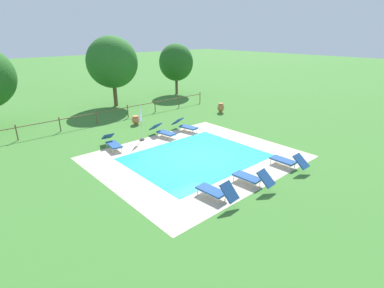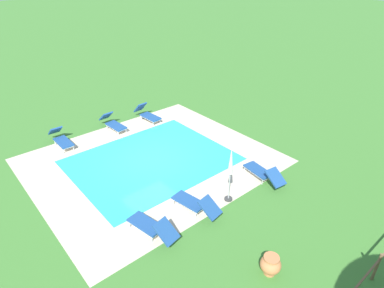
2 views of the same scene
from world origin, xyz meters
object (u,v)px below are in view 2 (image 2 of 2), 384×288
object	(u,v)px
sun_lounger_north_far	(151,226)
terracotta_urn_near_fence	(271,265)
sun_lounger_north_mid	(147,114)
sun_lounger_south_near_corner	(263,172)
patio_umbrella_closed_row_west	(231,167)
sun_lounger_north_end	(61,139)
sun_lounger_north_near_steps	(195,203)
sun_lounger_south_mid	(113,123)

from	to	relation	value
sun_lounger_north_far	terracotta_urn_near_fence	size ratio (longest dim) A/B	3.11
sun_lounger_north_far	terracotta_urn_near_fence	bearing A→B (deg)	116.41
sun_lounger_north_mid	terracotta_urn_near_fence	distance (m)	11.83
sun_lounger_south_near_corner	patio_umbrella_closed_row_west	world-z (taller)	patio_umbrella_closed_row_west
sun_lounger_north_end	terracotta_urn_near_fence	world-z (taller)	sun_lounger_north_end
sun_lounger_south_near_corner	patio_umbrella_closed_row_west	size ratio (longest dim) A/B	0.86
sun_lounger_north_far	sun_lounger_north_end	bearing A→B (deg)	-90.25
sun_lounger_north_near_steps	sun_lounger_south_near_corner	size ratio (longest dim) A/B	0.99
sun_lounger_north_end	sun_lounger_south_mid	xyz separation A→B (m)	(-2.88, 0.09, 0.00)
sun_lounger_south_mid	sun_lounger_north_end	bearing A→B (deg)	-1.71
sun_lounger_north_mid	sun_lounger_north_end	bearing A→B (deg)	-3.81
sun_lounger_north_mid	sun_lounger_south_mid	distance (m)	2.12
sun_lounger_north_mid	terracotta_urn_near_fence	world-z (taller)	sun_lounger_north_mid
sun_lounger_north_near_steps	sun_lounger_north_end	world-z (taller)	sun_lounger_north_end
sun_lounger_south_near_corner	terracotta_urn_near_fence	distance (m)	4.85
sun_lounger_north_near_steps	sun_lounger_north_end	size ratio (longest dim) A/B	1.05
sun_lounger_south_near_corner	sun_lounger_south_mid	bearing A→B (deg)	-73.34
sun_lounger_north_near_steps	sun_lounger_north_end	distance (m)	8.36
sun_lounger_north_far	sun_lounger_south_mid	world-z (taller)	sun_lounger_south_mid
sun_lounger_north_end	sun_lounger_north_far	bearing A→B (deg)	89.75
sun_lounger_south_mid	patio_umbrella_closed_row_west	distance (m)	8.51
sun_lounger_north_near_steps	patio_umbrella_closed_row_west	size ratio (longest dim) A/B	0.85
sun_lounger_north_near_steps	terracotta_urn_near_fence	bearing A→B (deg)	88.21
sun_lounger_north_end	sun_lounger_south_near_corner	world-z (taller)	sun_lounger_north_end
sun_lounger_north_mid	sun_lounger_south_mid	bearing A→B (deg)	-6.67
sun_lounger_north_mid	sun_lounger_north_far	world-z (taller)	sun_lounger_north_mid
sun_lounger_north_far	sun_lounger_north_near_steps	bearing A→B (deg)	178.55
sun_lounger_south_near_corner	sun_lounger_north_far	bearing A→B (deg)	-4.30
patio_umbrella_closed_row_west	terracotta_urn_near_fence	xyz separation A→B (m)	(1.55, 3.20, -1.18)
sun_lounger_north_near_steps	sun_lounger_north_far	distance (m)	1.91
sun_lounger_north_mid	sun_lounger_north_far	distance (m)	9.25
sun_lounger_north_mid	sun_lounger_south_near_corner	xyz separation A→B (m)	(-0.42, 8.18, -0.03)
sun_lounger_south_near_corner	sun_lounger_north_near_steps	bearing A→B (deg)	-5.83
sun_lounger_north_end	sun_lounger_south_mid	bearing A→B (deg)	178.29
sun_lounger_north_near_steps	patio_umbrella_closed_row_west	distance (m)	1.89
sun_lounger_north_far	sun_lounger_south_near_corner	distance (m)	5.45
sun_lounger_north_far	sun_lounger_south_near_corner	bearing A→B (deg)	175.70
sun_lounger_north_near_steps	patio_umbrella_closed_row_west	xyz separation A→B (m)	(-1.44, 0.36, 1.17)
sun_lounger_south_near_corner	sun_lounger_south_mid	world-z (taller)	sun_lounger_south_mid
sun_lounger_north_near_steps	sun_lounger_north_mid	bearing A→B (deg)	-111.69
sun_lounger_north_far	patio_umbrella_closed_row_west	world-z (taller)	patio_umbrella_closed_row_west
sun_lounger_north_far	sun_lounger_north_end	xyz separation A→B (m)	(-0.04, -8.10, 0.00)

